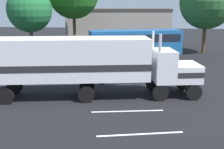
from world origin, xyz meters
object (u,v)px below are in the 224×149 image
Objects in this scene: tree_center at (30,10)px; tree_right at (207,2)px; semi_truck at (88,62)px; parked_bus at (136,41)px; person_bystander at (102,74)px; parked_car at (52,59)px.

tree_right reaches higher than tree_center.
semi_truck is 1.41× the size of tree_right.
parked_bus is at bearing -2.62° from tree_center.
person_bystander is 0.15× the size of parked_bus.
tree_center reaches higher than parked_car.
parked_bus is at bearing 78.91° from person_bystander.
tree_right is (11.68, 19.79, 4.16)m from semi_truck.
semi_truck is 3.68m from person_bystander.
semi_truck is at bearing -100.48° from parked_bus.
parked_bus is 1.10× the size of tree_right.
parked_bus is 2.50× the size of parked_car.
tree_right is at bearing 10.65° from tree_center.
parked_bus is at bearing 34.54° from parked_car.
parked_bus is at bearing -151.78° from tree_right.
parked_bus is (2.30, 11.75, 1.17)m from person_bystander.
parked_bus reaches higher than person_bystander.
semi_truck reaches higher than parked_bus.
semi_truck is at bearing -56.12° from tree_center.
parked_car is 0.53× the size of tree_center.
semi_truck is 1.69× the size of tree_center.
person_bystander is 0.19× the size of tree_center.
tree_center is at bearing 126.88° from parked_car.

